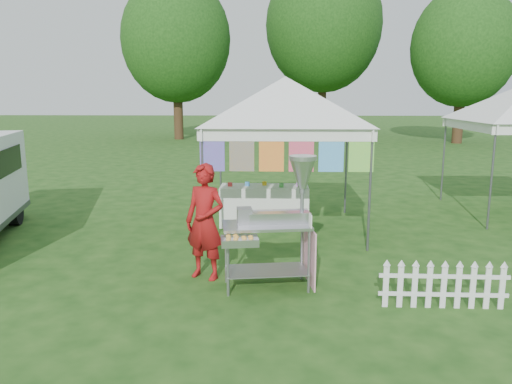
{
  "coord_description": "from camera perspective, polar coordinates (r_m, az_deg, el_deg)",
  "views": [
    {
      "loc": [
        -0.21,
        -6.26,
        2.65
      ],
      "look_at": [
        -0.5,
        1.69,
        1.1
      ],
      "focal_mm": 35.0,
      "sensor_mm": 36.0,
      "label": 1
    }
  ],
  "objects": [
    {
      "name": "ground",
      "position": [
        6.8,
        3.75,
        -11.93
      ],
      "size": [
        120.0,
        120.0,
        0.0
      ],
      "primitive_type": "plane",
      "color": "#1A4213",
      "rests_on": "ground"
    },
    {
      "name": "canopy_main",
      "position": [
        9.77,
        3.38,
        12.99
      ],
      "size": [
        4.24,
        4.24,
        3.45
      ],
      "color": "#59595E",
      "rests_on": "ground"
    },
    {
      "name": "tree_left",
      "position": [
        30.98,
        -9.11,
        16.8
      ],
      "size": [
        6.4,
        6.4,
        9.53
      ],
      "color": "#392214",
      "rests_on": "ground"
    },
    {
      "name": "tree_mid",
      "position": [
        34.7,
        7.75,
        18.36
      ],
      "size": [
        7.6,
        7.6,
        11.52
      ],
      "color": "#392214",
      "rests_on": "ground"
    },
    {
      "name": "tree_right",
      "position": [
        30.16,
        22.66,
        15.03
      ],
      "size": [
        5.6,
        5.6,
        8.42
      ],
      "color": "#392214",
      "rests_on": "ground"
    },
    {
      "name": "donut_cart",
      "position": [
        6.82,
        2.86,
        -2.27
      ],
      "size": [
        1.33,
        1.07,
        1.84
      ],
      "rotation": [
        0.0,
        0.0,
        0.14
      ],
      "color": "gray",
      "rests_on": "ground"
    },
    {
      "name": "vendor",
      "position": [
        7.26,
        -5.86,
        -3.4
      ],
      "size": [
        0.73,
        0.62,
        1.7
      ],
      "primitive_type": "imported",
      "rotation": [
        0.0,
        0.0,
        -0.42
      ],
      "color": "maroon",
      "rests_on": "ground"
    },
    {
      "name": "picket_fence",
      "position": [
        6.8,
        20.65,
        -10.07
      ],
      "size": [
        1.62,
        0.04,
        0.56
      ],
      "rotation": [
        0.0,
        0.0,
        -0.01
      ],
      "color": "white",
      "rests_on": "ground"
    },
    {
      "name": "display_table",
      "position": [
        10.3,
        0.95,
        -1.55
      ],
      "size": [
        1.8,
        0.7,
        0.82
      ],
      "primitive_type": "cube",
      "color": "white",
      "rests_on": "ground"
    }
  ]
}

